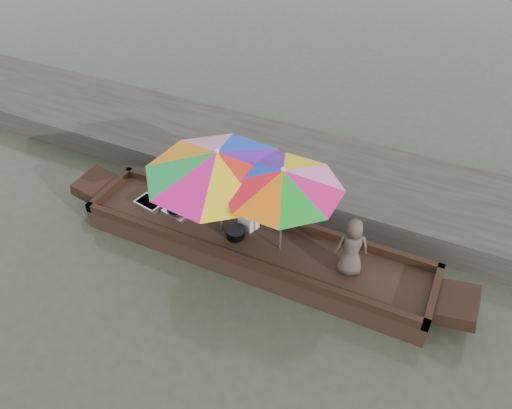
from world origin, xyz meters
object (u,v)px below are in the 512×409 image
at_px(charcoal_grill, 236,233).
at_px(umbrella_bow, 219,192).
at_px(supply_bag, 249,221).
at_px(vendor, 352,247).
at_px(tray_scallop, 177,212).
at_px(umbrella_stern, 282,211).
at_px(boat_hull, 253,247).
at_px(tray_crayfish, 150,204).
at_px(cooking_pot, 176,207).

xyz_separation_m(charcoal_grill, umbrella_bow, (-0.29, 0.06, 0.70)).
relative_size(charcoal_grill, umbrella_bow, 0.13).
relative_size(supply_bag, vendor, 0.29).
distance_m(tray_scallop, umbrella_stern, 2.03).
height_order(boat_hull, tray_scallop, tray_scallop).
bearing_deg(vendor, charcoal_grill, -21.12).
height_order(boat_hull, charcoal_grill, charcoal_grill).
relative_size(boat_hull, charcoal_grill, 19.06).
height_order(tray_scallop, supply_bag, supply_bag).
xyz_separation_m(tray_scallop, vendor, (2.98, -0.01, 0.46)).
xyz_separation_m(boat_hull, tray_crayfish, (-1.96, -0.01, 0.22)).
bearing_deg(vendor, umbrella_bow, -22.96).
relative_size(tray_scallop, vendor, 0.47).
distance_m(charcoal_grill, umbrella_stern, 1.03).
xyz_separation_m(boat_hull, umbrella_stern, (0.46, 0.00, 0.95)).
relative_size(cooking_pot, vendor, 0.35).
height_order(charcoal_grill, umbrella_bow, umbrella_bow).
height_order(cooking_pot, charcoal_grill, cooking_pot).
relative_size(tray_scallop, umbrella_bow, 0.21).
bearing_deg(tray_scallop, umbrella_stern, -0.53).
height_order(tray_scallop, umbrella_bow, umbrella_bow).
relative_size(boat_hull, umbrella_bow, 2.52).
height_order(tray_crayfish, vendor, vendor).
bearing_deg(charcoal_grill, supply_bag, 74.19).
height_order(supply_bag, umbrella_stern, umbrella_stern).
xyz_separation_m(tray_scallop, umbrella_bow, (0.85, -0.02, 0.74)).
relative_size(cooking_pot, umbrella_bow, 0.15).
distance_m(cooking_pot, supply_bag, 1.28).
distance_m(boat_hull, vendor, 1.69).
relative_size(boat_hull, tray_crayfish, 12.25).
bearing_deg(cooking_pot, tray_crayfish, -170.90).
bearing_deg(umbrella_bow, umbrella_stern, 0.00).
height_order(vendor, umbrella_bow, umbrella_bow).
bearing_deg(boat_hull, charcoal_grill, -168.46).
relative_size(vendor, umbrella_bow, 0.44).
bearing_deg(tray_crayfish, supply_bag, 8.09).
distance_m(boat_hull, tray_crayfish, 1.97).
xyz_separation_m(supply_bag, umbrella_bow, (-0.37, -0.24, 0.65)).
bearing_deg(umbrella_stern, tray_scallop, 179.47).
height_order(tray_crayfish, tray_scallop, tray_crayfish).
bearing_deg(vendor, cooking_pot, -24.33).
relative_size(charcoal_grill, supply_bag, 1.06).
xyz_separation_m(charcoal_grill, umbrella_stern, (0.74, 0.06, 0.70)).
height_order(cooking_pot, supply_bag, supply_bag).
relative_size(tray_scallop, supply_bag, 1.66).
xyz_separation_m(cooking_pot, vendor, (3.03, -0.06, 0.40)).
height_order(cooking_pot, umbrella_stern, umbrella_stern).
relative_size(vendor, umbrella_stern, 0.55).
height_order(cooking_pot, umbrella_bow, umbrella_bow).
height_order(boat_hull, cooking_pot, cooking_pot).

